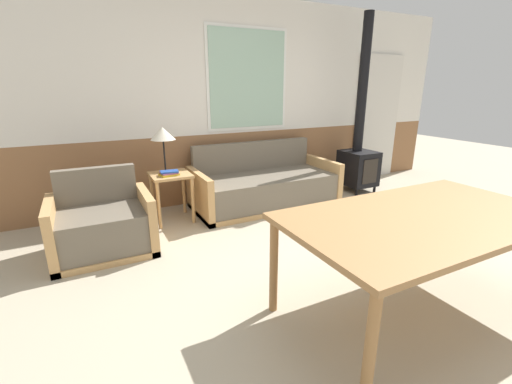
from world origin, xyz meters
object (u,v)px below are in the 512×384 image
armchair (103,227)px  side_table (171,184)px  dining_table (423,223)px  couch (265,187)px  table_lamp (163,135)px  wood_stove (359,149)px

armchair → side_table: bearing=29.7°
armchair → dining_table: size_ratio=0.49×
couch → table_lamp: size_ratio=3.62×
couch → table_lamp: 1.51m
wood_stove → table_lamp: bearing=177.3°
couch → dining_table: couch is taller
table_lamp → side_table: bearing=-67.7°
side_table → couch: bearing=-0.6°
couch → dining_table: size_ratio=1.02×
dining_table → table_lamp: bearing=113.5°
side_table → table_lamp: bearing=112.3°
side_table → wood_stove: 2.87m
side_table → dining_table: dining_table is taller
table_lamp → dining_table: bearing=-66.5°
armchair → wood_stove: (3.67, 0.47, 0.40)m
armchair → table_lamp: 1.25m
side_table → wood_stove: size_ratio=0.23×
couch → side_table: 1.28m
couch → side_table: bearing=179.4°
table_lamp → armchair: bearing=-142.0°
side_table → dining_table: (1.10, -2.54, 0.22)m
armchair → dining_table: (1.91, -2.02, 0.43)m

